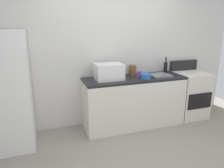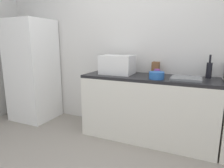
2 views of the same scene
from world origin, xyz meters
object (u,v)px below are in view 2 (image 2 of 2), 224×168
at_px(microwave, 117,65).
at_px(mixing_bowl, 157,75).
at_px(refrigerator, 33,71).
at_px(knife_block, 156,68).
at_px(wine_bottle, 209,70).
at_px(coffee_mug, 157,73).

bearing_deg(microwave, mixing_bowl, -15.81).
relative_size(refrigerator, knife_block, 9.60).
height_order(refrigerator, wine_bottle, refrigerator).
height_order(wine_bottle, knife_block, wine_bottle).
xyz_separation_m(wine_bottle, knife_block, (-0.69, 0.02, -0.02)).
height_order(microwave, knife_block, microwave).
bearing_deg(knife_block, coffee_mug, -71.65).
bearing_deg(mixing_bowl, knife_block, 104.07).
relative_size(refrigerator, coffee_mug, 17.28).
distance_m(microwave, wine_bottle, 1.22).
xyz_separation_m(refrigerator, knife_block, (2.10, 0.25, 0.13)).
xyz_separation_m(refrigerator, microwave, (1.58, 0.06, 0.17)).
relative_size(knife_block, mixing_bowl, 0.95).
relative_size(coffee_mug, knife_block, 0.56).
bearing_deg(microwave, wine_bottle, 7.66).
height_order(microwave, coffee_mug, microwave).
relative_size(refrigerator, wine_bottle, 5.76).
distance_m(refrigerator, mixing_bowl, 2.19).
distance_m(knife_block, mixing_bowl, 0.37).
bearing_deg(microwave, refrigerator, -177.75).
distance_m(refrigerator, knife_block, 2.12).
bearing_deg(refrigerator, knife_block, 6.65).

